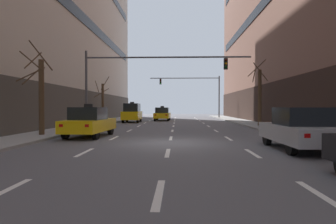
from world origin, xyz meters
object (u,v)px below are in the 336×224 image
at_px(taxi_driving_1, 89,122).
at_px(street_tree_2, 259,96).
at_px(traffic_signal_1, 197,88).
at_px(pedestrian_0, 319,119).
at_px(street_tree_0, 41,94).
at_px(taxi_driving_0, 132,113).
at_px(traffic_signal_0, 142,72).
at_px(taxi_driving_2, 162,114).
at_px(car_parked_1, 299,129).
at_px(street_tree_3, 103,102).

distance_m(taxi_driving_1, street_tree_2, 14.79).
xyz_separation_m(taxi_driving_1, traffic_signal_1, (7.96, 27.28, 3.82)).
bearing_deg(pedestrian_0, street_tree_0, -179.93).
bearing_deg(street_tree_2, taxi_driving_0, 148.46).
relative_size(taxi_driving_1, traffic_signal_0, 0.36).
bearing_deg(taxi_driving_1, traffic_signal_0, 67.68).
xyz_separation_m(traffic_signal_0, pedestrian_0, (10.53, -5.75, -3.33)).
bearing_deg(taxi_driving_2, traffic_signal_1, 56.48).
xyz_separation_m(taxi_driving_0, street_tree_2, (12.08, -7.41, 1.60)).
xyz_separation_m(taxi_driving_0, taxi_driving_1, (0.08, -15.87, -0.22)).
xyz_separation_m(taxi_driving_0, traffic_signal_0, (2.37, -10.29, 3.31)).
relative_size(car_parked_1, street_tree_2, 0.78).
xyz_separation_m(taxi_driving_2, street_tree_2, (8.89, -11.49, 1.84)).
height_order(car_parked_1, street_tree_0, street_tree_0).
bearing_deg(car_parked_1, street_tree_3, 125.16).
distance_m(taxi_driving_2, street_tree_0, 21.03).
bearing_deg(street_tree_0, street_tree_2, 30.42).
height_order(street_tree_0, street_tree_2, street_tree_2).
relative_size(street_tree_2, pedestrian_0, 3.73).
relative_size(taxi_driving_1, car_parked_1, 1.02).
distance_m(traffic_signal_1, street_tree_2, 19.35).
xyz_separation_m(taxi_driving_1, pedestrian_0, (12.82, -0.17, 0.19)).
bearing_deg(taxi_driving_0, taxi_driving_1, -89.71).
bearing_deg(pedestrian_0, taxi_driving_1, 179.24).
distance_m(car_parked_1, traffic_signal_1, 32.23).
xyz_separation_m(taxi_driving_2, street_tree_3, (-5.82, -6.81, 1.46)).
height_order(taxi_driving_2, street_tree_0, street_tree_0).
height_order(traffic_signal_1, street_tree_0, traffic_signal_1).
bearing_deg(street_tree_0, taxi_driving_2, 73.84).
xyz_separation_m(traffic_signal_1, street_tree_3, (-10.67, -14.14, -2.38)).
xyz_separation_m(traffic_signal_0, street_tree_2, (9.70, 2.87, -1.71)).
relative_size(traffic_signal_0, street_tree_0, 2.43).
relative_size(traffic_signal_1, street_tree_3, 2.21).
bearing_deg(traffic_signal_0, taxi_driving_1, -112.32).
bearing_deg(street_tree_3, taxi_driving_1, -78.36).
bearing_deg(car_parked_1, traffic_signal_1, 93.37).
distance_m(street_tree_0, street_tree_2, 17.07).
xyz_separation_m(car_parked_1, traffic_signal_0, (-7.55, 10.26, 3.53)).
bearing_deg(car_parked_1, taxi_driving_1, 154.60).
xyz_separation_m(car_parked_1, street_tree_3, (-12.55, 17.82, 1.45)).
bearing_deg(street_tree_3, traffic_signal_1, 52.95).
bearing_deg(pedestrian_0, traffic_signal_1, 100.04).
relative_size(street_tree_3, pedestrian_0, 3.09).
bearing_deg(traffic_signal_0, traffic_signal_1, 75.35).
distance_m(taxi_driving_0, taxi_driving_1, 15.87).
distance_m(taxi_driving_0, street_tree_3, 3.98).
xyz_separation_m(taxi_driving_0, street_tree_3, (-2.63, -2.73, 1.22)).
bearing_deg(traffic_signal_1, street_tree_2, -77.91).
bearing_deg(pedestrian_0, street_tree_3, 139.40).
bearing_deg(street_tree_2, traffic_signal_0, -163.51).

